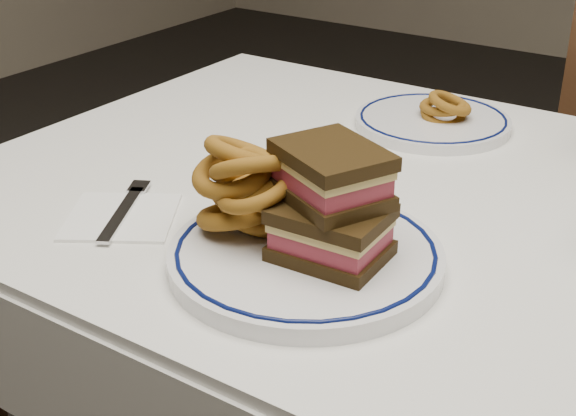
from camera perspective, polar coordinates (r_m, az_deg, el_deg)
The scene contains 8 objects.
dining_table at distance 1.08m, azimuth 10.07°, elevation -4.76°, with size 1.27×0.87×0.75m.
main_plate at distance 0.88m, azimuth 1.27°, elevation -3.41°, with size 0.30×0.30×0.02m.
reuben_sandwich at distance 0.84m, azimuth 3.10°, elevation 0.33°, with size 0.14×0.13×0.12m.
onion_rings_main at distance 0.89m, azimuth -2.61°, elevation 1.38°, with size 0.14×0.13×0.14m.
ketchup_ramekin at distance 0.93m, azimuth 1.23°, elevation 0.32°, with size 0.05×0.05×0.03m.
far_plate at distance 1.29m, azimuth 10.24°, elevation 6.10°, with size 0.24×0.24×0.02m.
onion_rings_far at distance 1.29m, azimuth 11.12°, elevation 7.05°, with size 0.09×0.08×0.07m.
napkin_fork at distance 1.01m, azimuth -11.70°, elevation -0.50°, with size 0.18×0.18×0.01m.
Camera 1 is at (0.35, -0.86, 1.20)m, focal length 50.00 mm.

